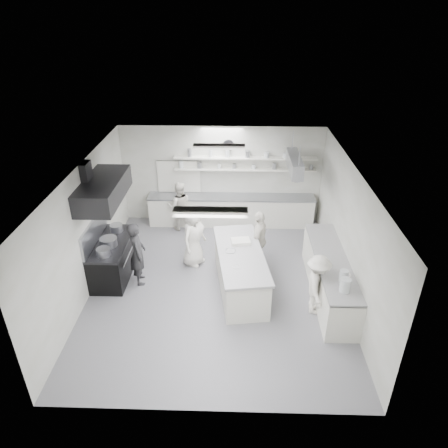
{
  "coord_description": "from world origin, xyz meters",
  "views": [
    {
      "loc": [
        0.42,
        -8.08,
        6.13
      ],
      "look_at": [
        0.16,
        0.6,
        1.4
      ],
      "focal_mm": 32.84,
      "sensor_mm": 36.0,
      "label": 1
    }
  ],
  "objects_px": {
    "prep_island": "(240,271)",
    "cook_stove": "(137,253)",
    "back_counter": "(231,210)",
    "cook_back": "(180,206)",
    "stove": "(114,259)",
    "right_counter": "(329,277)"
  },
  "relations": [
    {
      "from": "stove",
      "to": "right_counter",
      "type": "bearing_deg",
      "value": -6.52
    },
    {
      "from": "cook_stove",
      "to": "stove",
      "type": "bearing_deg",
      "value": 52.97
    },
    {
      "from": "cook_stove",
      "to": "cook_back",
      "type": "distance_m",
      "value": 2.79
    },
    {
      "from": "stove",
      "to": "prep_island",
      "type": "xyz_separation_m",
      "value": [
        3.17,
        -0.45,
        0.02
      ]
    },
    {
      "from": "back_counter",
      "to": "cook_back",
      "type": "xyz_separation_m",
      "value": [
        -1.54,
        -0.36,
        0.3
      ]
    },
    {
      "from": "right_counter",
      "to": "cook_back",
      "type": "bearing_deg",
      "value": 141.96
    },
    {
      "from": "stove",
      "to": "prep_island",
      "type": "bearing_deg",
      "value": -8.1
    },
    {
      "from": "prep_island",
      "to": "cook_stove",
      "type": "relative_size",
      "value": 1.58
    },
    {
      "from": "back_counter",
      "to": "cook_back",
      "type": "relative_size",
      "value": 3.29
    },
    {
      "from": "right_counter",
      "to": "cook_back",
      "type": "relative_size",
      "value": 2.17
    },
    {
      "from": "prep_island",
      "to": "right_counter",
      "type": "bearing_deg",
      "value": -12.25
    },
    {
      "from": "stove",
      "to": "back_counter",
      "type": "height_order",
      "value": "back_counter"
    },
    {
      "from": "back_counter",
      "to": "cook_back",
      "type": "distance_m",
      "value": 1.61
    },
    {
      "from": "cook_stove",
      "to": "cook_back",
      "type": "bearing_deg",
      "value": -29.57
    },
    {
      "from": "back_counter",
      "to": "cook_stove",
      "type": "distance_m",
      "value": 3.8
    },
    {
      "from": "prep_island",
      "to": "stove",
      "type": "bearing_deg",
      "value": 163.77
    },
    {
      "from": "back_counter",
      "to": "prep_island",
      "type": "bearing_deg",
      "value": -85.33
    },
    {
      "from": "cook_stove",
      "to": "back_counter",
      "type": "bearing_deg",
      "value": -51.43
    },
    {
      "from": "right_counter",
      "to": "cook_stove",
      "type": "distance_m",
      "value": 4.58
    },
    {
      "from": "stove",
      "to": "prep_island",
      "type": "distance_m",
      "value": 3.2
    },
    {
      "from": "back_counter",
      "to": "cook_stove",
      "type": "xyz_separation_m",
      "value": [
        -2.2,
        -3.07,
        0.35
      ]
    },
    {
      "from": "right_counter",
      "to": "cook_stove",
      "type": "bearing_deg",
      "value": 175.87
    }
  ]
}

